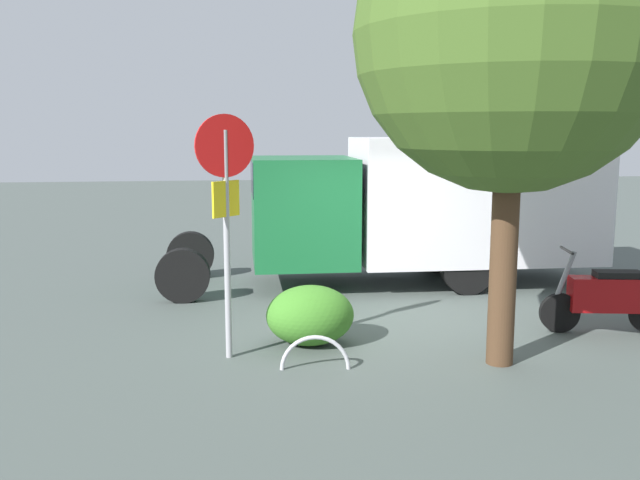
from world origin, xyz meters
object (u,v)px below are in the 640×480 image
object	(u,v)px
stop_sign	(226,198)
street_tree	(513,34)
box_truck_near	(421,201)
bike_rack_hoop	(315,369)
motorcycle	(608,297)

from	to	relation	value
stop_sign	street_tree	size ratio (longest dim) A/B	0.52
box_truck_near	street_tree	bearing A→B (deg)	87.78
box_truck_near	street_tree	size ratio (longest dim) A/B	1.38
street_tree	bike_rack_hoop	bearing A→B (deg)	-2.19
street_tree	box_truck_near	bearing A→B (deg)	-93.38
bike_rack_hoop	box_truck_near	bearing A→B (deg)	-119.91
box_truck_near	stop_sign	xyz separation A→B (m)	(3.56, 3.84, 0.49)
motorcycle	stop_sign	distance (m)	5.52
street_tree	bike_rack_hoop	distance (m)	4.54
stop_sign	bike_rack_hoop	distance (m)	2.34
street_tree	bike_rack_hoop	xyz separation A→B (m)	(2.28, -0.09, -3.92)
motorcycle	street_tree	world-z (taller)	street_tree
motorcycle	box_truck_near	bearing A→B (deg)	-52.70
motorcycle	bike_rack_hoop	bearing A→B (deg)	23.15
motorcycle	street_tree	bearing A→B (deg)	37.92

